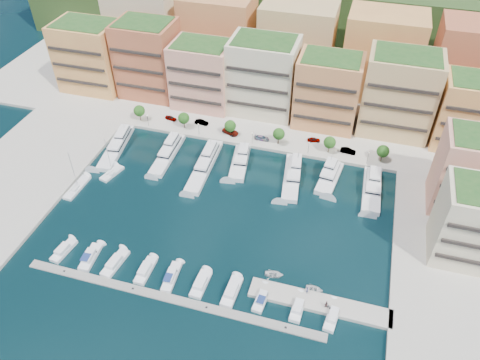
{
  "coord_description": "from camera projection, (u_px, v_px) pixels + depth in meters",
  "views": [
    {
      "loc": [
        29.98,
        -85.64,
        89.85
      ],
      "look_at": [
        2.88,
        7.44,
        6.0
      ],
      "focal_mm": 35.0,
      "sensor_mm": 36.0,
      "label": 1
    }
  ],
  "objects": [
    {
      "name": "cruiser_6",
      "position": [
        232.0,
        292.0,
        106.93
      ],
      "size": [
        3.2,
        8.57,
        2.55
      ],
      "color": "white",
      "rests_on": "ground"
    },
    {
      "name": "lamppost_0",
      "position": [
        148.0,
        119.0,
        155.07
      ],
      "size": [
        0.3,
        0.3,
        4.2
      ],
      "color": "black",
      "rests_on": "north_quay"
    },
    {
      "name": "yacht_5",
      "position": [
        330.0,
        176.0,
        136.96
      ],
      "size": [
        6.76,
        15.83,
        7.3
      ],
      "color": "silver",
      "rests_on": "ground"
    },
    {
      "name": "yacht_6",
      "position": [
        372.0,
        187.0,
        133.1
      ],
      "size": [
        5.57,
        19.28,
        7.3
      ],
      "color": "silver",
      "rests_on": "ground"
    },
    {
      "name": "tree_2",
      "position": [
        230.0,
        126.0,
        150.23
      ],
      "size": [
        3.8,
        3.8,
        5.65
      ],
      "color": "#473323",
      "rests_on": "north_quay"
    },
    {
      "name": "lamppost_1",
      "position": [
        199.0,
        127.0,
        151.27
      ],
      "size": [
        0.3,
        0.3,
        4.2
      ],
      "color": "black",
      "rests_on": "north_quay"
    },
    {
      "name": "car_3",
      "position": [
        262.0,
        138.0,
        150.45
      ],
      "size": [
        4.75,
        2.02,
        1.37
      ],
      "primitive_type": "imported",
      "rotation": [
        0.0,
        0.0,
        1.59
      ],
      "color": "gray",
      "rests_on": "north_quay"
    },
    {
      "name": "apartment_east_a",
      "position": [
        473.0,
        173.0,
        120.66
      ],
      "size": [
        18.0,
        14.5,
        22.8
      ],
      "color": "tan",
      "rests_on": "east_quay"
    },
    {
      "name": "car_2",
      "position": [
        230.0,
        132.0,
        153.01
      ],
      "size": [
        6.08,
        4.24,
        1.54
      ],
      "primitive_type": "imported",
      "rotation": [
        0.0,
        0.0,
        1.23
      ],
      "color": "gray",
      "rests_on": "north_quay"
    },
    {
      "name": "tree_3",
      "position": [
        279.0,
        134.0,
        146.84
      ],
      "size": [
        3.8,
        3.8,
        5.65
      ],
      "color": "#473323",
      "rests_on": "north_quay"
    },
    {
      "name": "yacht_2",
      "position": [
        205.0,
        163.0,
        141.49
      ],
      "size": [
        5.37,
        25.4,
        7.3
      ],
      "color": "silver",
      "rests_on": "ground"
    },
    {
      "name": "apartment_east_b",
      "position": [
        478.0,
        224.0,
        108.25
      ],
      "size": [
        18.0,
        14.5,
        20.8
      ],
      "color": "beige",
      "rests_on": "east_quay"
    },
    {
      "name": "east_quay",
      "position": [
        466.0,
        288.0,
        108.39
      ],
      "size": [
        34.0,
        76.0,
        2.0
      ],
      "primitive_type": "cube",
      "color": "#9E998E",
      "rests_on": "ground"
    },
    {
      "name": "cruiser_8",
      "position": [
        298.0,
        308.0,
        103.69
      ],
      "size": [
        2.85,
        7.61,
        2.55
      ],
      "color": "white",
      "rests_on": "ground"
    },
    {
      "name": "yacht_1",
      "position": [
        168.0,
        152.0,
        145.65
      ],
      "size": [
        4.96,
        21.19,
        7.3
      ],
      "color": "silver",
      "rests_on": "ground"
    },
    {
      "name": "lamppost_3",
      "position": [
        309.0,
        146.0,
        143.66
      ],
      "size": [
        0.3,
        0.3,
        4.2
      ],
      "color": "black",
      "rests_on": "north_quay"
    },
    {
      "name": "tender_2",
      "position": [
        314.0,
        289.0,
        107.61
      ],
      "size": [
        4.04,
        2.92,
        0.83
      ],
      "primitive_type": "imported",
      "rotation": [
        0.0,
        0.0,
        1.55
      ],
      "color": "silver",
      "rests_on": "ground"
    },
    {
      "name": "sailboat_1",
      "position": [
        77.0,
        188.0,
        134.25
      ],
      "size": [
        3.16,
        10.63,
        13.2
      ],
      "color": "silver",
      "rests_on": "ground"
    },
    {
      "name": "finger_pier",
      "position": [
        319.0,
        304.0,
        104.99
      ],
      "size": [
        32.0,
        5.0,
        2.0
      ],
      "primitive_type": "cube",
      "color": "#9E998E",
      "rests_on": "ground"
    },
    {
      "name": "ground",
      "position": [
        222.0,
        212.0,
        127.31
      ],
      "size": [
        400.0,
        400.0,
        0.0
      ],
      "primitive_type": "plane",
      "color": "black",
      "rests_on": "ground"
    },
    {
      "name": "car_5",
      "position": [
        348.0,
        151.0,
        145.09
      ],
      "size": [
        4.89,
        2.09,
        1.57
      ],
      "primitive_type": "imported",
      "rotation": [
        0.0,
        0.0,
        1.48
      ],
      "color": "gray",
      "rests_on": "north_quay"
    },
    {
      "name": "apartment_3",
      "position": [
        263.0,
        76.0,
        156.45
      ],
      "size": [
        22.0,
        16.5,
        25.8
      ],
      "color": "beige",
      "rests_on": "north_quay"
    },
    {
      "name": "backblock_4",
      "position": [
        473.0,
        67.0,
        156.84
      ],
      "size": [
        26.0,
        18.0,
        30.0
      ],
      "primitive_type": "cube",
      "color": "#B0593A",
      "rests_on": "north_quay"
    },
    {
      "name": "tree_4",
      "position": [
        330.0,
        142.0,
        143.46
      ],
      "size": [
        3.8,
        3.8,
        5.65
      ],
      "color": "#473323",
      "rests_on": "north_quay"
    },
    {
      "name": "apartment_6",
      "position": [
        472.0,
        113.0,
        142.03
      ],
      "size": [
        20.0,
        15.5,
        22.8
      ],
      "color": "#E7A854",
      "rests_on": "north_quay"
    },
    {
      "name": "car_0",
      "position": [
        171.0,
        118.0,
        159.22
      ],
      "size": [
        4.23,
        2.26,
        1.37
      ],
      "primitive_type": "imported",
      "rotation": [
        0.0,
        0.0,
        1.4
      ],
      "color": "gray",
      "rests_on": "north_quay"
    },
    {
      "name": "cruiser_3",
      "position": [
        146.0,
        271.0,
        111.49
      ],
      "size": [
        2.69,
        8.05,
        2.55
      ],
      "color": "white",
      "rests_on": "ground"
    },
    {
      "name": "apartment_4",
      "position": [
        328.0,
        91.0,
        151.0
      ],
      "size": [
        20.0,
        15.5,
        23.8
      ],
      "color": "#CD874C",
      "rests_on": "north_quay"
    },
    {
      "name": "sailboat_2",
      "position": [
        112.0,
        174.0,
        139.04
      ],
      "size": [
        4.72,
        8.27,
        13.2
      ],
      "color": "silver",
      "rests_on": "ground"
    },
    {
      "name": "apartment_1",
      "position": [
        148.0,
        59.0,
        165.01
      ],
      "size": [
        20.0,
        16.5,
        26.8
      ],
      "color": "#B0593A",
      "rests_on": "north_quay"
    },
    {
      "name": "cruiser_0",
      "position": [
        64.0,
        251.0,
        116.19
      ],
      "size": [
        3.5,
        8.0,
        2.55
      ],
      "color": "white",
      "rests_on": "ground"
    },
    {
      "name": "tree_1",
      "position": [
        184.0,
        118.0,
        153.61
      ],
      "size": [
        3.8,
        3.8,
        5.65
      ],
      "color": "#473323",
      "rests_on": "north_quay"
    },
    {
      "name": "backblock_2",
      "position": [
        297.0,
        45.0,
        169.52
      ],
      "size": [
        26.0,
        18.0,
        30.0
      ],
      "primitive_type": "cube",
      "color": "tan",
      "rests_on": "north_quay"
    },
    {
      "name": "south_pontoon",
      "position": [
        169.0,
        299.0,
        106.16
      ],
      "size": [
        72.0,
        2.2,
        0.35
      ],
      "primitive_type": "cube",
      "color": "gray",
      "rests_on": "ground"
    },
    {
      "name": "cruiser_2",
      "position": [
        115.0,
        263.0,
        113.18
      ],
      "size": [
        3.81,
        9.05,
        2.55
      ],
      "color": "white",
      "rests_on": "ground"
    },
    {
      "name": "cruiser_7",
      "position": [
        262.0,
        299.0,
        105.42
      ],
      "size": [
        3.0,
        7.52,
        2.66
      ],
      "color": "white",
      "rests_on": "ground"
    },
    {
      "name": "yacht_4",
      "position": [
        292.0,
        175.0,
        137.4
      ],
      "size": [
        7.15,
        21.29,
        7.3
      ],
      "color": "silver",
      "rests_on": "ground"
    },
    {
      "name": "person_0",
      "position": [
        307.0,
        290.0,
        105.53
      ],
      "size": [
        0.62,
        0.8,
        1.94
      ],
      "primitive_type": "imported",
      "rotation": [
        0.0,
        0.0,
        1.81
      ],
      "color": "#272B4F",
      "rests_on": "finger_pier"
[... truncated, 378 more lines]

